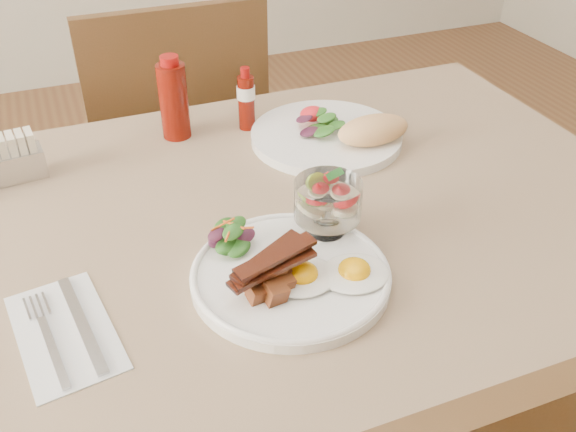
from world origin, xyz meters
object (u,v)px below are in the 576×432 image
object	(u,v)px
main_plate	(290,276)
fruit_cup	(328,200)
chair_far	(177,151)
second_plate	(337,133)
hot_sauce_bottle	(246,99)
sugar_caddy	(16,159)
table	(262,260)
ketchup_bottle	(174,100)

from	to	relation	value
main_plate	fruit_cup	size ratio (longest dim) A/B	2.76
chair_far	second_plate	xyz separation A→B (m)	(0.22, -0.48, 0.25)
chair_far	hot_sauce_bottle	size ratio (longest dim) A/B	7.37
second_plate	sugar_caddy	bearing A→B (deg)	171.15
table	main_plate	size ratio (longest dim) A/B	4.75
fruit_cup	sugar_caddy	xyz separation A→B (m)	(-0.42, 0.36, -0.04)
ketchup_bottle	chair_far	bearing A→B (deg)	80.38
ketchup_bottle	hot_sauce_bottle	bearing A→B (deg)	-7.54
chair_far	second_plate	bearing A→B (deg)	-65.65
main_plate	ketchup_bottle	world-z (taller)	ketchup_bottle
main_plate	hot_sauce_bottle	xyz separation A→B (m)	(0.09, 0.46, 0.05)
hot_sauce_bottle	chair_far	bearing A→B (deg)	102.35
main_plate	sugar_caddy	distance (m)	0.55
ketchup_bottle	main_plate	bearing A→B (deg)	-84.57
table	ketchup_bottle	world-z (taller)	ketchup_bottle
chair_far	second_plate	distance (m)	0.59
table	sugar_caddy	world-z (taller)	sugar_caddy
table	main_plate	world-z (taller)	main_plate
main_plate	fruit_cup	world-z (taller)	fruit_cup
chair_far	sugar_caddy	world-z (taller)	chair_far
chair_far	fruit_cup	world-z (taller)	chair_far
chair_far	main_plate	distance (m)	0.86
chair_far	fruit_cup	size ratio (longest dim) A/B	9.17
second_plate	ketchup_bottle	world-z (taller)	ketchup_bottle
hot_sauce_bottle	fruit_cup	bearing A→B (deg)	-90.90
second_plate	hot_sauce_bottle	distance (m)	0.19
second_plate	fruit_cup	bearing A→B (deg)	-118.10
second_plate	ketchup_bottle	size ratio (longest dim) A/B	1.79
fruit_cup	ketchup_bottle	size ratio (longest dim) A/B	0.63
hot_sauce_bottle	sugar_caddy	size ratio (longest dim) A/B	1.31
main_plate	sugar_caddy	bearing A→B (deg)	128.22
second_plate	ketchup_bottle	bearing A→B (deg)	153.23
main_plate	ketchup_bottle	xyz separation A→B (m)	(-0.05, 0.48, 0.07)
main_plate	fruit_cup	xyz separation A→B (m)	(0.09, 0.07, 0.06)
second_plate	chair_far	bearing A→B (deg)	114.35
chair_far	main_plate	world-z (taller)	chair_far
table	fruit_cup	bearing A→B (deg)	-51.96
chair_far	fruit_cup	bearing A→B (deg)	-84.49
hot_sauce_bottle	main_plate	bearing A→B (deg)	-101.22
hot_sauce_bottle	sugar_caddy	xyz separation A→B (m)	(-0.43, -0.03, -0.02)
table	second_plate	distance (m)	0.30
chair_far	hot_sauce_bottle	world-z (taller)	chair_far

